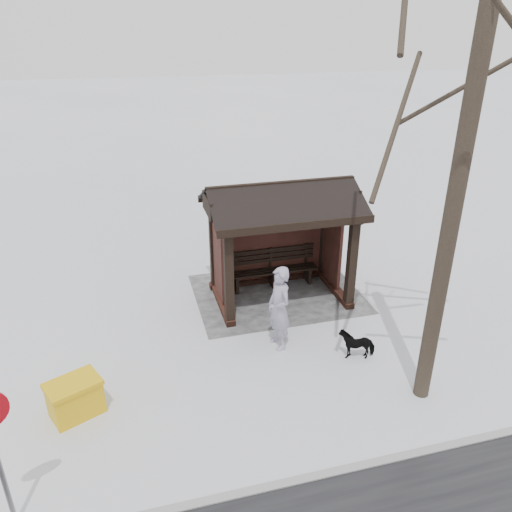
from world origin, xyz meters
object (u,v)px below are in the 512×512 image
Objects in this scene: dog at (357,343)px; bus_shelter at (279,217)px; pedestrian at (279,308)px; grit_bin at (75,398)px; tree_near at (483,44)px.

bus_shelter is at bearing -151.79° from dog.
pedestrian is 4.31m from grit_bin.
tree_near reaches higher than pedestrian.
tree_near is at bearing 37.62° from dog.
tree_near is at bearing 108.99° from bus_shelter.
tree_near is 6.05m from pedestrian.
grit_bin is at bearing 33.87° from bus_shelter.
bus_shelter is at bearing 152.07° from pedestrian.
bus_shelter is at bearing -170.62° from grit_bin.
dog is (-1.49, 0.76, -0.64)m from pedestrian.
tree_near is (-1.50, 4.36, 3.99)m from bus_shelter.
bus_shelter is 3.56m from dog.
grit_bin is at bearing -74.58° from dog.
grit_bin is (4.80, 3.22, -1.81)m from bus_shelter.
pedestrian is 1.79m from dog.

